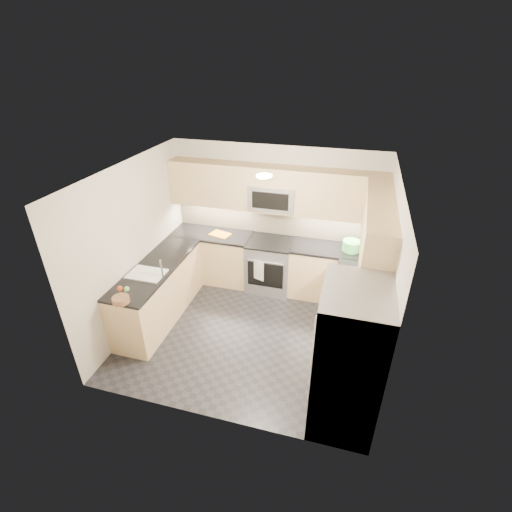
% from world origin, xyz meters
% --- Properties ---
extents(floor, '(3.60, 3.20, 0.00)m').
position_xyz_m(floor, '(0.00, 0.00, 0.00)').
color(floor, black).
rests_on(floor, ground).
extents(ceiling, '(3.60, 3.20, 0.02)m').
position_xyz_m(ceiling, '(0.00, 0.00, 2.50)').
color(ceiling, beige).
rests_on(ceiling, wall_back).
extents(wall_back, '(3.60, 0.02, 2.50)m').
position_xyz_m(wall_back, '(0.00, 1.60, 1.25)').
color(wall_back, beige).
rests_on(wall_back, floor).
extents(wall_front, '(3.60, 0.02, 2.50)m').
position_xyz_m(wall_front, '(0.00, -1.60, 1.25)').
color(wall_front, beige).
rests_on(wall_front, floor).
extents(wall_left, '(0.02, 3.20, 2.50)m').
position_xyz_m(wall_left, '(-1.80, 0.00, 1.25)').
color(wall_left, beige).
rests_on(wall_left, floor).
extents(wall_right, '(0.02, 3.20, 2.50)m').
position_xyz_m(wall_right, '(1.80, 0.00, 1.25)').
color(wall_right, beige).
rests_on(wall_right, floor).
extents(base_cab_back_left, '(1.42, 0.60, 0.90)m').
position_xyz_m(base_cab_back_left, '(-1.09, 1.30, 0.45)').
color(base_cab_back_left, '#DEBA85').
rests_on(base_cab_back_left, floor).
extents(base_cab_back_right, '(1.42, 0.60, 0.90)m').
position_xyz_m(base_cab_back_right, '(1.09, 1.30, 0.45)').
color(base_cab_back_right, '#DEBA85').
rests_on(base_cab_back_right, floor).
extents(base_cab_right, '(0.60, 1.70, 0.90)m').
position_xyz_m(base_cab_right, '(1.50, 0.15, 0.45)').
color(base_cab_right, '#DEBA85').
rests_on(base_cab_right, floor).
extents(base_cab_peninsula, '(0.60, 2.00, 0.90)m').
position_xyz_m(base_cab_peninsula, '(-1.50, 0.00, 0.45)').
color(base_cab_peninsula, '#DEBA85').
rests_on(base_cab_peninsula, floor).
extents(countertop_back_left, '(1.42, 0.63, 0.04)m').
position_xyz_m(countertop_back_left, '(-1.09, 1.30, 0.92)').
color(countertop_back_left, black).
rests_on(countertop_back_left, base_cab_back_left).
extents(countertop_back_right, '(1.42, 0.63, 0.04)m').
position_xyz_m(countertop_back_right, '(1.09, 1.30, 0.92)').
color(countertop_back_right, black).
rests_on(countertop_back_right, base_cab_back_right).
extents(countertop_right, '(0.63, 1.70, 0.04)m').
position_xyz_m(countertop_right, '(1.50, 0.15, 0.92)').
color(countertop_right, black).
rests_on(countertop_right, base_cab_right).
extents(countertop_peninsula, '(0.63, 2.00, 0.04)m').
position_xyz_m(countertop_peninsula, '(-1.50, 0.00, 0.92)').
color(countertop_peninsula, black).
rests_on(countertop_peninsula, base_cab_peninsula).
extents(upper_cab_back, '(3.60, 0.35, 0.75)m').
position_xyz_m(upper_cab_back, '(0.00, 1.43, 1.83)').
color(upper_cab_back, '#DEBA85').
rests_on(upper_cab_back, wall_back).
extents(upper_cab_right, '(0.35, 1.95, 0.75)m').
position_xyz_m(upper_cab_right, '(1.62, 0.28, 1.83)').
color(upper_cab_right, '#DEBA85').
rests_on(upper_cab_right, wall_right).
extents(backsplash_back, '(3.60, 0.01, 0.51)m').
position_xyz_m(backsplash_back, '(0.00, 1.60, 1.20)').
color(backsplash_back, tan).
rests_on(backsplash_back, wall_back).
extents(backsplash_right, '(0.01, 2.30, 0.51)m').
position_xyz_m(backsplash_right, '(1.80, 0.45, 1.20)').
color(backsplash_right, tan).
rests_on(backsplash_right, wall_right).
extents(gas_range, '(0.76, 0.65, 0.91)m').
position_xyz_m(gas_range, '(0.00, 1.28, 0.46)').
color(gas_range, '#94959B').
rests_on(gas_range, floor).
extents(range_cooktop, '(0.76, 0.65, 0.03)m').
position_xyz_m(range_cooktop, '(0.00, 1.28, 0.92)').
color(range_cooktop, black).
rests_on(range_cooktop, gas_range).
extents(oven_door_glass, '(0.62, 0.02, 0.45)m').
position_xyz_m(oven_door_glass, '(0.00, 0.95, 0.45)').
color(oven_door_glass, black).
rests_on(oven_door_glass, gas_range).
extents(oven_handle, '(0.60, 0.02, 0.02)m').
position_xyz_m(oven_handle, '(0.00, 0.93, 0.72)').
color(oven_handle, '#B2B5BA').
rests_on(oven_handle, gas_range).
extents(microwave, '(0.76, 0.40, 0.40)m').
position_xyz_m(microwave, '(0.00, 1.40, 1.70)').
color(microwave, '#A1A3A9').
rests_on(microwave, upper_cab_back).
extents(microwave_door, '(0.60, 0.01, 0.28)m').
position_xyz_m(microwave_door, '(0.00, 1.20, 1.70)').
color(microwave_door, black).
rests_on(microwave_door, microwave).
extents(refrigerator, '(0.70, 0.90, 1.80)m').
position_xyz_m(refrigerator, '(1.45, -1.15, 0.90)').
color(refrigerator, gray).
rests_on(refrigerator, floor).
extents(fridge_handle_left, '(0.02, 0.02, 1.20)m').
position_xyz_m(fridge_handle_left, '(1.08, -1.33, 0.95)').
color(fridge_handle_left, '#B2B5BA').
rests_on(fridge_handle_left, refrigerator).
extents(fridge_handle_right, '(0.02, 0.02, 1.20)m').
position_xyz_m(fridge_handle_right, '(1.08, -0.97, 0.95)').
color(fridge_handle_right, '#B2B5BA').
rests_on(fridge_handle_right, refrigerator).
extents(sink_basin, '(0.52, 0.38, 0.16)m').
position_xyz_m(sink_basin, '(-1.50, -0.25, 0.88)').
color(sink_basin, white).
rests_on(sink_basin, base_cab_peninsula).
extents(faucet, '(0.03, 0.03, 0.28)m').
position_xyz_m(faucet, '(-1.24, -0.25, 1.08)').
color(faucet, silver).
rests_on(faucet, countertop_peninsula).
extents(utensil_bowl, '(0.38, 0.38, 0.17)m').
position_xyz_m(utensil_bowl, '(1.35, 1.31, 1.02)').
color(utensil_bowl, '#4FBA56').
rests_on(utensil_bowl, countertop_back_right).
extents(cutting_board, '(0.41, 0.34, 0.01)m').
position_xyz_m(cutting_board, '(-0.92, 1.29, 0.95)').
color(cutting_board, orange).
rests_on(cutting_board, countertop_back_left).
extents(fruit_basket, '(0.29, 0.29, 0.08)m').
position_xyz_m(fruit_basket, '(-1.47, -0.95, 0.98)').
color(fruit_basket, '#8F6042').
rests_on(fruit_basket, countertop_peninsula).
extents(fruit_apple, '(0.08, 0.08, 0.08)m').
position_xyz_m(fruit_apple, '(-1.55, -0.82, 1.05)').
color(fruit_apple, '#B13914').
rests_on(fruit_apple, fruit_basket).
extents(fruit_pear, '(0.07, 0.07, 0.07)m').
position_xyz_m(fruit_pear, '(-1.46, -0.80, 1.05)').
color(fruit_pear, '#63BF52').
rests_on(fruit_pear, fruit_basket).
extents(dish_towel_check, '(0.19, 0.08, 0.36)m').
position_xyz_m(dish_towel_check, '(-0.10, 0.91, 0.55)').
color(dish_towel_check, white).
rests_on(dish_towel_check, oven_handle).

